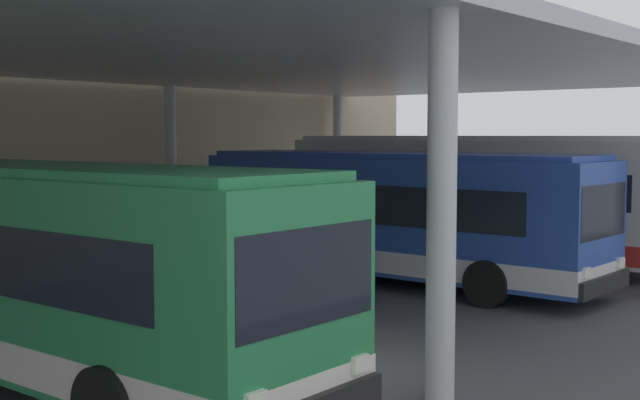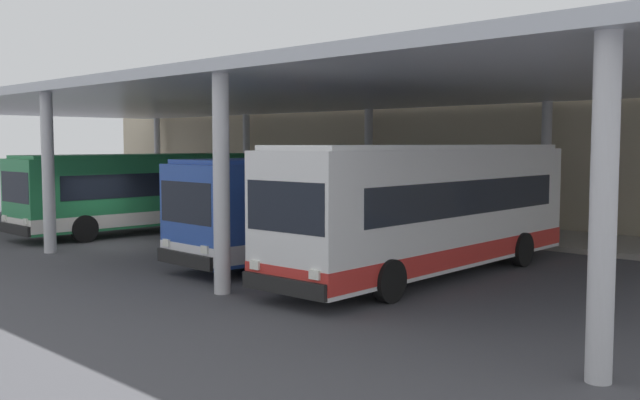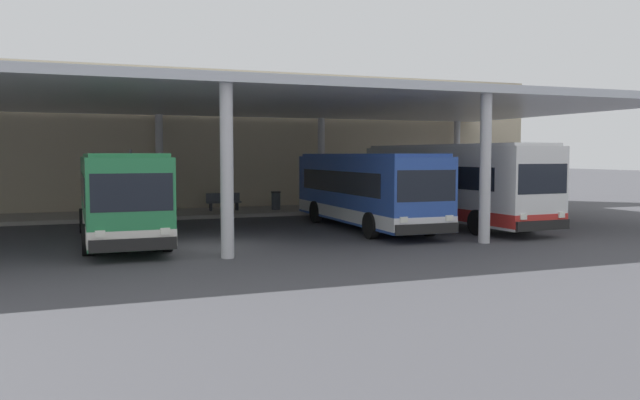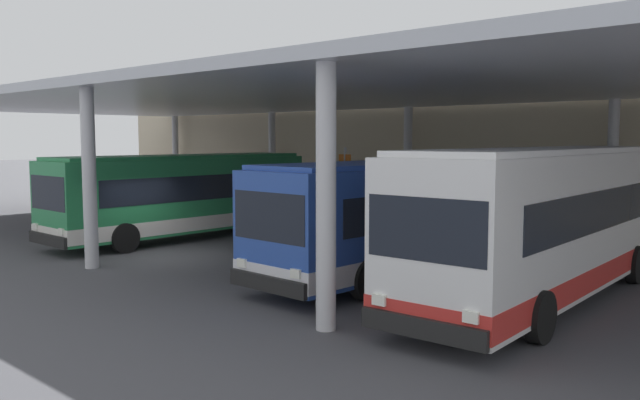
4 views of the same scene
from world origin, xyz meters
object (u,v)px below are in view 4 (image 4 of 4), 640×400
at_px(bus_nearest_bay, 183,195).
at_px(bus_middle_bay, 547,221).
at_px(bench_waiting, 444,213).
at_px(banner_sign, 345,178).
at_px(trash_bin, 500,219).
at_px(bus_second_bay, 407,215).

bearing_deg(bus_nearest_bay, bus_middle_bay, 0.86).
xyz_separation_m(bus_middle_bay, bench_waiting, (-8.29, 8.88, -1.18)).
relative_size(bus_middle_bay, banner_sign, 3.58).
distance_m(bench_waiting, trash_bin, 2.79).
xyz_separation_m(trash_bin, banner_sign, (-7.51, -0.46, 1.30)).
bearing_deg(bus_second_bay, banner_sign, 138.78).
relative_size(bench_waiting, banner_sign, 0.56).
bearing_deg(bus_second_bay, bench_waiting, 115.67).
xyz_separation_m(bus_middle_bay, trash_bin, (-5.53, 8.47, -1.16)).
height_order(bus_nearest_bay, bus_second_bay, same).
height_order(bus_middle_bay, bench_waiting, bus_middle_bay).
relative_size(bench_waiting, trash_bin, 1.84).
bearing_deg(banner_sign, trash_bin, 3.54).
height_order(bus_nearest_bay, bus_middle_bay, bus_middle_bay).
bearing_deg(trash_bin, bus_middle_bay, -56.85).
xyz_separation_m(bus_nearest_bay, bus_second_bay, (10.00, 0.40, 0.00)).
distance_m(bus_nearest_bay, bus_second_bay, 10.01).
bearing_deg(bus_second_bay, trash_bin, 99.70).
distance_m(bus_second_bay, banner_sign, 11.87).
height_order(bus_middle_bay, banner_sign, bus_middle_bay).
bearing_deg(bench_waiting, bus_middle_bay, -46.95).
height_order(bench_waiting, trash_bin, trash_bin).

